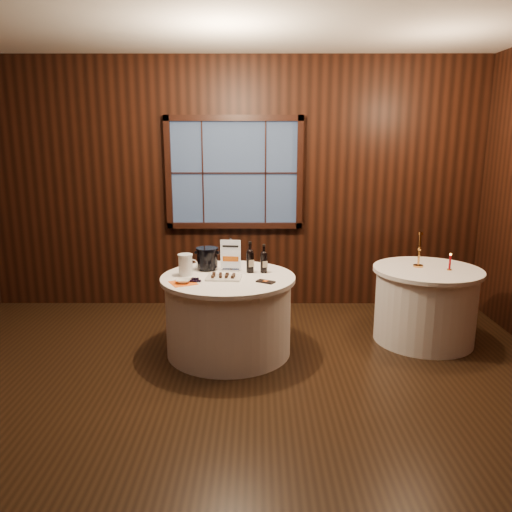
{
  "coord_description": "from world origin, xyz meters",
  "views": [
    {
      "loc": [
        0.28,
        -3.57,
        2.02
      ],
      "look_at": [
        0.27,
        0.9,
        0.99
      ],
      "focal_mm": 35.0,
      "sensor_mm": 36.0,
      "label": 1
    }
  ],
  "objects_px": {
    "side_table": "(425,304)",
    "ice_bucket": "(207,258)",
    "chocolate_plate": "(224,277)",
    "port_bottle_left": "(250,259)",
    "port_bottle_right": "(264,260)",
    "brass_candlestick": "(419,254)",
    "grape_bunch": "(195,280)",
    "sign_stand": "(231,260)",
    "glass_pitcher": "(186,265)",
    "cracker_bowl": "(183,281)",
    "chocolate_box": "(266,282)",
    "red_candle": "(450,264)",
    "main_table": "(229,314)"
  },
  "relations": [
    {
      "from": "main_table",
      "to": "sign_stand",
      "type": "relative_size",
      "value": 3.96
    },
    {
      "from": "port_bottle_left",
      "to": "red_candle",
      "type": "height_order",
      "value": "port_bottle_left"
    },
    {
      "from": "side_table",
      "to": "glass_pitcher",
      "type": "height_order",
      "value": "glass_pitcher"
    },
    {
      "from": "sign_stand",
      "to": "cracker_bowl",
      "type": "xyz_separation_m",
      "value": [
        -0.41,
        -0.44,
        -0.09
      ]
    },
    {
      "from": "port_bottle_left",
      "to": "ice_bucket",
      "type": "relative_size",
      "value": 1.37
    },
    {
      "from": "side_table",
      "to": "ice_bucket",
      "type": "relative_size",
      "value": 4.83
    },
    {
      "from": "cracker_bowl",
      "to": "brass_candlestick",
      "type": "height_order",
      "value": "brass_candlestick"
    },
    {
      "from": "brass_candlestick",
      "to": "port_bottle_right",
      "type": "bearing_deg",
      "value": -171.5
    },
    {
      "from": "sign_stand",
      "to": "port_bottle_right",
      "type": "bearing_deg",
      "value": -6.47
    },
    {
      "from": "sign_stand",
      "to": "port_bottle_left",
      "type": "height_order",
      "value": "sign_stand"
    },
    {
      "from": "ice_bucket",
      "to": "grape_bunch",
      "type": "height_order",
      "value": "ice_bucket"
    },
    {
      "from": "ice_bucket",
      "to": "grape_bunch",
      "type": "distance_m",
      "value": 0.45
    },
    {
      "from": "sign_stand",
      "to": "red_candle",
      "type": "bearing_deg",
      "value": 6.31
    },
    {
      "from": "main_table",
      "to": "grape_bunch",
      "type": "xyz_separation_m",
      "value": [
        -0.29,
        -0.2,
        0.4
      ]
    },
    {
      "from": "grape_bunch",
      "to": "glass_pitcher",
      "type": "relative_size",
      "value": 0.82
    },
    {
      "from": "port_bottle_right",
      "to": "ice_bucket",
      "type": "height_order",
      "value": "port_bottle_right"
    },
    {
      "from": "sign_stand",
      "to": "glass_pitcher",
      "type": "bearing_deg",
      "value": -152.58
    },
    {
      "from": "chocolate_plate",
      "to": "grape_bunch",
      "type": "bearing_deg",
      "value": -157.69
    },
    {
      "from": "port_bottle_left",
      "to": "cracker_bowl",
      "type": "distance_m",
      "value": 0.72
    },
    {
      "from": "port_bottle_left",
      "to": "cracker_bowl",
      "type": "relative_size",
      "value": 2.28
    },
    {
      "from": "side_table",
      "to": "cracker_bowl",
      "type": "xyz_separation_m",
      "value": [
        -2.39,
        -0.54,
        0.4
      ]
    },
    {
      "from": "ice_bucket",
      "to": "port_bottle_right",
      "type": "bearing_deg",
      "value": -10.88
    },
    {
      "from": "port_bottle_right",
      "to": "glass_pitcher",
      "type": "xyz_separation_m",
      "value": [
        -0.75,
        -0.1,
        -0.02
      ]
    },
    {
      "from": "port_bottle_left",
      "to": "cracker_bowl",
      "type": "bearing_deg",
      "value": -169.23
    },
    {
      "from": "port_bottle_left",
      "to": "chocolate_plate",
      "type": "xyz_separation_m",
      "value": [
        -0.24,
        -0.23,
        -0.11
      ]
    },
    {
      "from": "port_bottle_left",
      "to": "port_bottle_right",
      "type": "height_order",
      "value": "port_bottle_left"
    },
    {
      "from": "brass_candlestick",
      "to": "cracker_bowl",
      "type": "bearing_deg",
      "value": -165.23
    },
    {
      "from": "sign_stand",
      "to": "brass_candlestick",
      "type": "relative_size",
      "value": 0.89
    },
    {
      "from": "sign_stand",
      "to": "grape_bunch",
      "type": "bearing_deg",
      "value": -121.64
    },
    {
      "from": "chocolate_plate",
      "to": "grape_bunch",
      "type": "relative_size",
      "value": 2.0
    },
    {
      "from": "port_bottle_right",
      "to": "chocolate_plate",
      "type": "relative_size",
      "value": 0.83
    },
    {
      "from": "brass_candlestick",
      "to": "grape_bunch",
      "type": "bearing_deg",
      "value": -165.62
    },
    {
      "from": "side_table",
      "to": "grape_bunch",
      "type": "relative_size",
      "value": 6.37
    },
    {
      "from": "port_bottle_left",
      "to": "glass_pitcher",
      "type": "xyz_separation_m",
      "value": [
        -0.61,
        -0.1,
        -0.03
      ]
    },
    {
      "from": "port_bottle_left",
      "to": "cracker_bowl",
      "type": "xyz_separation_m",
      "value": [
        -0.6,
        -0.38,
        -0.11
      ]
    },
    {
      "from": "side_table",
      "to": "chocolate_box",
      "type": "height_order",
      "value": "chocolate_box"
    },
    {
      "from": "cracker_bowl",
      "to": "brass_candlestick",
      "type": "distance_m",
      "value": 2.4
    },
    {
      "from": "side_table",
      "to": "ice_bucket",
      "type": "xyz_separation_m",
      "value": [
        -2.22,
        -0.06,
        0.5
      ]
    },
    {
      "from": "side_table",
      "to": "chocolate_plate",
      "type": "xyz_separation_m",
      "value": [
        -2.03,
        -0.39,
        0.4
      ]
    },
    {
      "from": "sign_stand",
      "to": "glass_pitcher",
      "type": "distance_m",
      "value": 0.45
    },
    {
      "from": "port_bottle_left",
      "to": "ice_bucket",
      "type": "xyz_separation_m",
      "value": [
        -0.43,
        0.1,
        -0.01
      ]
    },
    {
      "from": "port_bottle_right",
      "to": "sign_stand",
      "type": "bearing_deg",
      "value": 146.06
    },
    {
      "from": "sign_stand",
      "to": "chocolate_box",
      "type": "bearing_deg",
      "value": -45.4
    },
    {
      "from": "port_bottle_right",
      "to": "brass_candlestick",
      "type": "relative_size",
      "value": 0.78
    },
    {
      "from": "port_bottle_right",
      "to": "port_bottle_left",
      "type": "bearing_deg",
      "value": 155.66
    },
    {
      "from": "main_table",
      "to": "port_bottle_right",
      "type": "bearing_deg",
      "value": 21.11
    },
    {
      "from": "grape_bunch",
      "to": "ice_bucket",
      "type": "bearing_deg",
      "value": 81.05
    },
    {
      "from": "port_bottle_right",
      "to": "chocolate_plate",
      "type": "bearing_deg",
      "value": -170.76
    },
    {
      "from": "chocolate_plate",
      "to": "cracker_bowl",
      "type": "xyz_separation_m",
      "value": [
        -0.36,
        -0.15,
        0.0
      ]
    },
    {
      "from": "ice_bucket",
      "to": "sign_stand",
      "type": "bearing_deg",
      "value": -9.13
    }
  ]
}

